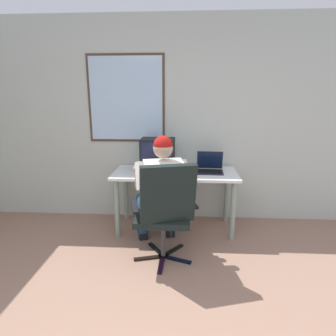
{
  "coord_description": "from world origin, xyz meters",
  "views": [
    {
      "loc": [
        0.16,
        -1.11,
        1.62
      ],
      "look_at": [
        -0.02,
        1.87,
        0.87
      ],
      "focal_mm": 30.32,
      "sensor_mm": 36.0,
      "label": 1
    }
  ],
  "objects": [
    {
      "name": "office_chair",
      "position": [
        -0.01,
        1.41,
        0.59
      ],
      "size": [
        0.7,
        0.63,
        1.05
      ],
      "color": "black",
      "rests_on": "ground"
    },
    {
      "name": "wine_glass",
      "position": [
        0.19,
        2.05,
        0.83
      ],
      "size": [
        0.08,
        0.08,
        0.15
      ],
      "color": "silver",
      "rests_on": "desk"
    },
    {
      "name": "crt_monitor",
      "position": [
        -0.16,
        2.24,
        0.96
      ],
      "size": [
        0.41,
        0.31,
        0.4
      ],
      "color": "beige",
      "rests_on": "desk"
    },
    {
      "name": "wall_rear",
      "position": [
        -0.02,
        2.61,
        1.31
      ],
      "size": [
        5.32,
        0.08,
        2.61
      ],
      "color": "beige",
      "rests_on": "ground"
    },
    {
      "name": "person_seated",
      "position": [
        -0.08,
        1.67,
        0.67
      ],
      "size": [
        0.63,
        0.84,
        1.27
      ],
      "color": "navy",
      "rests_on": "ground"
    },
    {
      "name": "laptop",
      "position": [
        0.47,
        2.27,
        0.8
      ],
      "size": [
        0.33,
        0.31,
        0.24
      ],
      "color": "black",
      "rests_on": "desk"
    },
    {
      "name": "desk",
      "position": [
        0.05,
        2.22,
        0.62
      ],
      "size": [
        1.49,
        0.66,
        0.73
      ],
      "color": "gray",
      "rests_on": "ground"
    }
  ]
}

